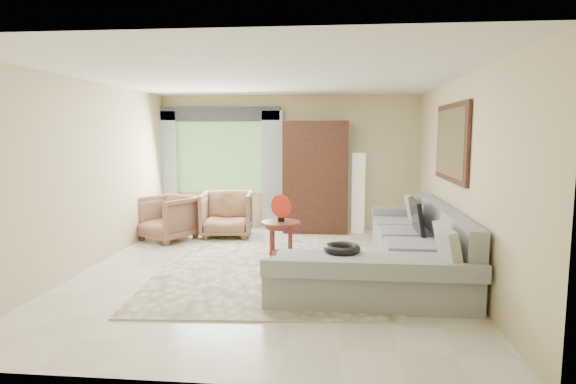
# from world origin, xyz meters

# --- Properties ---
(ground) EXTENTS (6.00, 6.00, 0.00)m
(ground) POSITION_xyz_m (0.00, 0.00, 0.00)
(ground) COLOR silver
(ground) RESTS_ON ground
(area_rug) EXTENTS (3.26, 4.19, 0.02)m
(area_rug) POSITION_xyz_m (0.01, 0.19, 0.01)
(area_rug) COLOR beige
(area_rug) RESTS_ON ground
(sectional_sofa) EXTENTS (2.30, 3.46, 0.90)m
(sectional_sofa) POSITION_xyz_m (1.78, -0.18, 0.28)
(sectional_sofa) COLOR #94989C
(sectional_sofa) RESTS_ON ground
(tv_screen) EXTENTS (0.14, 0.74, 0.48)m
(tv_screen) POSITION_xyz_m (2.05, 0.38, 0.72)
(tv_screen) COLOR black
(tv_screen) RESTS_ON sectional_sofa
(garden_hose) EXTENTS (0.43, 0.43, 0.09)m
(garden_hose) POSITION_xyz_m (1.00, -0.85, 0.55)
(garden_hose) COLOR black
(garden_hose) RESTS_ON sectional_sofa
(coffee_table) EXTENTS (0.58, 0.58, 0.58)m
(coffee_table) POSITION_xyz_m (0.13, 0.59, 0.30)
(coffee_table) COLOR #541E16
(coffee_table) RESTS_ON ground
(red_disc) EXTENTS (0.32, 0.16, 0.34)m
(red_disc) POSITION_xyz_m (0.13, 0.59, 0.81)
(red_disc) COLOR red
(red_disc) RESTS_ON coffee_table
(armchair_left) EXTENTS (1.16, 1.17, 0.78)m
(armchair_left) POSITION_xyz_m (-2.01, 1.73, 0.39)
(armchair_left) COLOR #8E674D
(armchair_left) RESTS_ON ground
(armchair_right) EXTENTS (0.97, 1.00, 0.82)m
(armchair_right) POSITION_xyz_m (-1.04, 2.09, 0.41)
(armchair_right) COLOR #825C47
(armchair_right) RESTS_ON ground
(potted_plant) EXTENTS (0.50, 0.45, 0.50)m
(potted_plant) POSITION_xyz_m (-2.06, 2.31, 0.25)
(potted_plant) COLOR #999999
(potted_plant) RESTS_ON ground
(armoire) EXTENTS (1.20, 0.55, 2.10)m
(armoire) POSITION_xyz_m (0.55, 2.72, 1.05)
(armoire) COLOR black
(armoire) RESTS_ON ground
(floor_lamp) EXTENTS (0.24, 0.24, 1.50)m
(floor_lamp) POSITION_xyz_m (1.35, 2.78, 0.75)
(floor_lamp) COLOR silver
(floor_lamp) RESTS_ON ground
(window) EXTENTS (1.80, 0.04, 1.40)m
(window) POSITION_xyz_m (-1.35, 2.97, 1.40)
(window) COLOR #669E59
(window) RESTS_ON wall_back
(curtain_left) EXTENTS (0.40, 0.08, 2.30)m
(curtain_left) POSITION_xyz_m (-2.40, 2.88, 1.15)
(curtain_left) COLOR #9EB7CC
(curtain_left) RESTS_ON ground
(curtain_right) EXTENTS (0.40, 0.08, 2.30)m
(curtain_right) POSITION_xyz_m (-0.30, 2.88, 1.15)
(curtain_right) COLOR #9EB7CC
(curtain_right) RESTS_ON ground
(valance) EXTENTS (2.40, 0.12, 0.26)m
(valance) POSITION_xyz_m (-1.35, 2.90, 2.25)
(valance) COLOR #1E232D
(valance) RESTS_ON wall_back
(wall_mirror) EXTENTS (0.05, 1.70, 1.05)m
(wall_mirror) POSITION_xyz_m (2.46, 0.35, 1.75)
(wall_mirror) COLOR black
(wall_mirror) RESTS_ON wall_right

